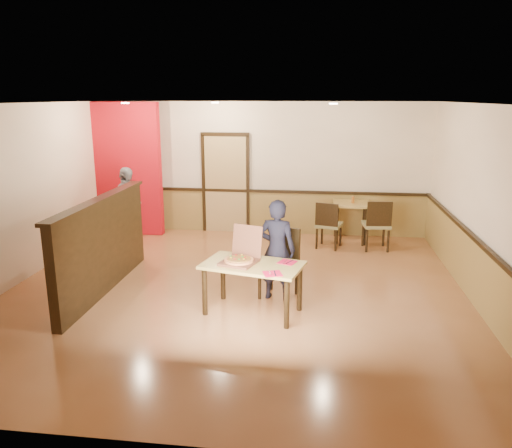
{
  "coord_description": "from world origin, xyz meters",
  "views": [
    {
      "loc": [
        1.21,
        -7.05,
        2.9
      ],
      "look_at": [
        0.3,
        0.0,
        1.07
      ],
      "focal_mm": 35.0,
      "sensor_mm": 36.0,
      "label": 1
    }
  ],
  "objects": [
    {
      "name": "spot_c",
      "position": [
        1.4,
        1.5,
        2.78
      ],
      "size": [
        0.14,
        0.14,
        0.02
      ],
      "primitive_type": "cylinder",
      "color": "beige",
      "rests_on": "ceiling"
    },
    {
      "name": "pizza_box",
      "position": [
        0.18,
        -0.69,
        0.77
      ],
      "size": [
        0.58,
        0.63,
        0.47
      ],
      "rotation": [
        0.0,
        0.0,
        -0.31
      ],
      "color": "brown",
      "rests_on": "main_table"
    },
    {
      "name": "napkin_far",
      "position": [
        0.81,
        -0.61,
        0.71
      ],
      "size": [
        0.29,
        0.29,
        0.01
      ],
      "rotation": [
        0.0,
        0.0,
        -0.37
      ],
      "color": "red",
      "rests_on": "main_table"
    },
    {
      "name": "spot_a",
      "position": [
        -2.3,
        1.8,
        2.78
      ],
      "size": [
        0.14,
        0.14,
        0.02
      ],
      "primitive_type": "cylinder",
      "color": "beige",
      "rests_on": "ceiling"
    },
    {
      "name": "diner_chair",
      "position": [
        0.68,
        -0.04,
        0.55
      ],
      "size": [
        0.64,
        0.64,
        1.01
      ],
      "rotation": [
        0.0,
        0.0,
        -0.33
      ],
      "color": "olive",
      "rests_on": "floor"
    },
    {
      "name": "diner",
      "position": [
        0.63,
        -0.19,
        0.75
      ],
      "size": [
        0.6,
        0.44,
        1.49
      ],
      "primitive_type": "imported",
      "rotation": [
        0.0,
        0.0,
        2.98
      ],
      "color": "black",
      "rests_on": "floor"
    },
    {
      "name": "chair_rail_right",
      "position": [
        3.45,
        0.0,
        0.92
      ],
      "size": [
        0.06,
        7.0,
        0.06
      ],
      "primitive_type": "cube",
      "color": "black",
      "rests_on": "wall_right"
    },
    {
      "name": "condiment",
      "position": [
        1.9,
        3.02,
        0.87
      ],
      "size": [
        0.06,
        0.06,
        0.14
      ],
      "primitive_type": "cylinder",
      "color": "#9B531C",
      "rests_on": "side_table"
    },
    {
      "name": "wall_right",
      "position": [
        3.5,
        0.0,
        1.4
      ],
      "size": [
        0.0,
        7.0,
        7.0
      ],
      "primitive_type": "plane",
      "rotation": [
        1.57,
        0.0,
        -1.57
      ],
      "color": "#FFEAC7",
      "rests_on": "floor"
    },
    {
      "name": "back_door",
      "position": [
        -0.8,
        3.46,
        1.05
      ],
      "size": [
        0.9,
        0.06,
        2.1
      ],
      "primitive_type": "cube",
      "color": "tan",
      "rests_on": "wall_back"
    },
    {
      "name": "ceiling",
      "position": [
        0.0,
        0.0,
        2.8
      ],
      "size": [
        7.0,
        7.0,
        0.0
      ],
      "primitive_type": "plane",
      "rotation": [
        3.14,
        0.0,
        0.0
      ],
      "color": "black",
      "rests_on": "wall_back"
    },
    {
      "name": "passerby",
      "position": [
        -2.52,
        2.11,
        0.79
      ],
      "size": [
        0.57,
        0.98,
        1.58
      ],
      "primitive_type": "imported",
      "rotation": [
        0.0,
        0.0,
        1.36
      ],
      "color": "gray",
      "rests_on": "floor"
    },
    {
      "name": "booth_partition",
      "position": [
        -2.0,
        -0.2,
        0.74
      ],
      "size": [
        0.2,
        3.1,
        1.44
      ],
      "color": "black",
      "rests_on": "floor"
    },
    {
      "name": "wall_back",
      "position": [
        0.0,
        3.5,
        1.4
      ],
      "size": [
        7.0,
        0.0,
        7.0
      ],
      "primitive_type": "plane",
      "rotation": [
        1.57,
        0.0,
        0.0
      ],
      "color": "#FFEAC7",
      "rests_on": "floor"
    },
    {
      "name": "pizza",
      "position": [
        0.17,
        -0.73,
        0.75
      ],
      "size": [
        0.52,
        0.52,
        0.03
      ],
      "primitive_type": "cylinder",
      "rotation": [
        0.0,
        0.0,
        -0.42
      ],
      "color": "#F19957",
      "rests_on": "pizza_box"
    },
    {
      "name": "chair_rail_back",
      "position": [
        0.0,
        3.45,
        0.92
      ],
      "size": [
        7.0,
        0.06,
        0.06
      ],
      "primitive_type": "cube",
      "color": "black",
      "rests_on": "wall_back"
    },
    {
      "name": "wall_left",
      "position": [
        -3.5,
        0.0,
        1.4
      ],
      "size": [
        0.0,
        7.0,
        7.0
      ],
      "primitive_type": "plane",
      "rotation": [
        1.57,
        0.0,
        1.57
      ],
      "color": "#FFEAC7",
      "rests_on": "floor"
    },
    {
      "name": "side_chair_right",
      "position": [
        2.34,
        2.43,
        0.54
      ],
      "size": [
        0.54,
        0.54,
        0.99
      ],
      "rotation": [
        0.0,
        0.0,
        3.24
      ],
      "color": "olive",
      "rests_on": "floor"
    },
    {
      "name": "wainscot_back",
      "position": [
        0.0,
        3.47,
        0.45
      ],
      "size": [
        7.0,
        0.04,
        0.9
      ],
      "primitive_type": "cube",
      "color": "olive",
      "rests_on": "floor"
    },
    {
      "name": "side_table",
      "position": [
        1.88,
        3.05,
        0.62
      ],
      "size": [
        0.75,
        0.75,
        0.8
      ],
      "rotation": [
        0.0,
        0.0,
        -0.01
      ],
      "color": "tan",
      "rests_on": "floor"
    },
    {
      "name": "wainscot_right",
      "position": [
        3.47,
        0.0,
        0.45
      ],
      "size": [
        0.04,
        7.0,
        0.9
      ],
      "primitive_type": "cube",
      "color": "olive",
      "rests_on": "floor"
    },
    {
      "name": "main_table",
      "position": [
        0.35,
        -0.73,
        0.6
      ],
      "size": [
        1.46,
        1.04,
        0.71
      ],
      "rotation": [
        0.0,
        0.0,
        -0.23
      ],
      "color": "tan",
      "rests_on": "floor"
    },
    {
      "name": "spot_b",
      "position": [
        -0.8,
        2.5,
        2.78
      ],
      "size": [
        0.14,
        0.14,
        0.02
      ],
      "primitive_type": "cylinder",
      "color": "beige",
      "rests_on": "ceiling"
    },
    {
      "name": "side_chair_left",
      "position": [
        1.41,
        2.43,
        0.51
      ],
      "size": [
        0.57,
        0.57,
        0.93
      ],
      "rotation": [
        0.0,
        0.0,
        2.87
      ],
      "color": "olive",
      "rests_on": "floor"
    },
    {
      "name": "napkin_near",
      "position": [
        0.66,
        -1.09,
        0.71
      ],
      "size": [
        0.29,
        0.29,
        0.01
      ],
      "rotation": [
        0.0,
        0.0,
        0.31
      ],
      "color": "red",
      "rests_on": "main_table"
    },
    {
      "name": "red_accent_panel",
      "position": [
        -2.9,
        3.0,
        1.4
      ],
      "size": [
        1.6,
        0.2,
        2.78
      ],
      "primitive_type": "cube",
      "color": "#B60D18",
      "rests_on": "floor"
    },
    {
      "name": "floor",
      "position": [
        0.0,
        0.0,
        0.0
      ],
      "size": [
        7.0,
        7.0,
        0.0
      ],
      "primitive_type": "plane",
      "color": "#B47446",
      "rests_on": "ground"
    }
  ]
}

